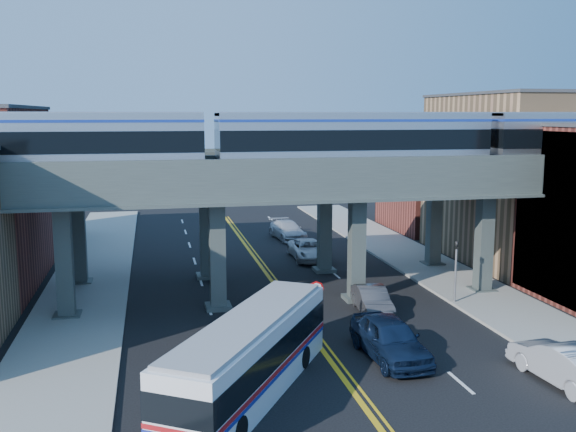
# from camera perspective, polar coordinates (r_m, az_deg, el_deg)

# --- Properties ---
(ground) EXTENTS (120.00, 120.00, 0.00)m
(ground) POSITION_cam_1_polar(r_m,az_deg,el_deg) (29.43, 3.42, -12.26)
(ground) COLOR black
(ground) RESTS_ON ground
(sidewalk_west) EXTENTS (5.00, 70.00, 0.16)m
(sidewalk_west) POSITION_cam_1_polar(r_m,az_deg,el_deg) (38.13, -17.91, -7.55)
(sidewalk_west) COLOR gray
(sidewalk_west) RESTS_ON ground
(sidewalk_east) EXTENTS (5.00, 70.00, 0.16)m
(sidewalk_east) POSITION_cam_1_polar(r_m,az_deg,el_deg) (42.37, 14.93, -5.76)
(sidewalk_east) COLOR gray
(sidewalk_east) RESTS_ON ground
(building_west_c) EXTENTS (8.00, 10.00, 8.00)m
(building_west_c) POSITION_cam_1_polar(r_m,az_deg,el_deg) (56.89, -23.25, 1.57)
(building_west_c) COLOR #9E7851
(building_west_c) RESTS_ON ground
(building_east_b) EXTENTS (8.00, 14.00, 12.00)m
(building_east_b) POSITION_cam_1_polar(r_m,az_deg,el_deg) (49.91, 19.28, 3.16)
(building_east_b) COLOR #9E7851
(building_east_b) RESTS_ON ground
(building_east_c) EXTENTS (8.00, 10.00, 9.00)m
(building_east_c) POSITION_cam_1_polar(r_m,az_deg,el_deg) (61.47, 12.92, 3.05)
(building_east_c) COLOR brown
(building_east_c) RESTS_ON ground
(mural_panel) EXTENTS (0.10, 9.50, 9.50)m
(mural_panel) POSITION_cam_1_polar(r_m,az_deg,el_deg) (37.97, 23.44, -0.70)
(mural_panel) COLOR teal
(mural_panel) RESTS_ON ground
(elevated_viaduct_near) EXTENTS (52.00, 3.60, 7.40)m
(elevated_viaduct_near) POSITION_cam_1_polar(r_m,az_deg,el_deg) (35.44, 0.06, 2.22)
(elevated_viaduct_near) COLOR #414B48
(elevated_viaduct_near) RESTS_ON ground
(elevated_viaduct_far) EXTENTS (52.00, 3.60, 7.40)m
(elevated_viaduct_far) POSITION_cam_1_polar(r_m,az_deg,el_deg) (42.27, -1.94, 3.32)
(elevated_viaduct_far) COLOR #414B48
(elevated_viaduct_far) RESTS_ON ground
(transit_train) EXTENTS (47.13, 2.95, 3.44)m
(transit_train) POSITION_cam_1_polar(r_m,az_deg,el_deg) (36.17, 5.82, 6.75)
(transit_train) COLOR black
(transit_train) RESTS_ON elevated_viaduct_near
(stop_sign) EXTENTS (0.76, 0.09, 2.63)m
(stop_sign) POSITION_cam_1_polar(r_m,az_deg,el_deg) (31.68, 2.52, -7.33)
(stop_sign) COLOR slate
(stop_sign) RESTS_ON ground
(traffic_signal) EXTENTS (0.15, 0.18, 4.10)m
(traffic_signal) POSITION_cam_1_polar(r_m,az_deg,el_deg) (37.36, 14.70, -4.22)
(traffic_signal) COLOR slate
(traffic_signal) RESTS_ON ground
(transit_bus) EXTENTS (8.08, 10.89, 2.90)m
(transit_bus) POSITION_cam_1_polar(r_m,az_deg,el_deg) (25.18, -3.41, -12.40)
(transit_bus) COLOR white
(transit_bus) RESTS_ON ground
(car_lane_a) EXTENTS (2.45, 5.55, 1.86)m
(car_lane_a) POSITION_cam_1_polar(r_m,az_deg,el_deg) (29.06, 9.05, -10.69)
(car_lane_a) COLOR black
(car_lane_a) RESTS_ON ground
(car_lane_b) EXTENTS (1.95, 4.50, 1.44)m
(car_lane_b) POSITION_cam_1_polar(r_m,az_deg,el_deg) (35.27, 7.49, -7.44)
(car_lane_b) COLOR #343336
(car_lane_b) RESTS_ON ground
(car_lane_c) EXTENTS (2.48, 5.22, 1.44)m
(car_lane_c) POSITION_cam_1_polar(r_m,az_deg,el_deg) (47.70, 1.84, -3.01)
(car_lane_c) COLOR silver
(car_lane_c) RESTS_ON ground
(car_lane_d) EXTENTS (2.77, 5.53, 1.54)m
(car_lane_d) POSITION_cam_1_polar(r_m,az_deg,el_deg) (55.32, -0.04, -1.27)
(car_lane_d) COLOR #B9B9BE
(car_lane_d) RESTS_ON ground
(car_parked_curb) EXTENTS (2.22, 5.23, 1.68)m
(car_parked_curb) POSITION_cam_1_polar(r_m,az_deg,el_deg) (28.56, 23.26, -11.89)
(car_parked_curb) COLOR #AEAEB3
(car_parked_curb) RESTS_ON ground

